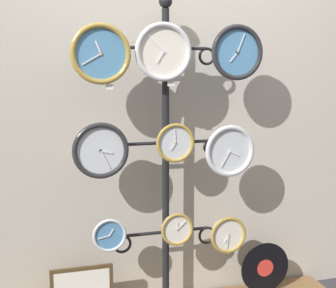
{
  "coord_description": "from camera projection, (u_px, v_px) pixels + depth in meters",
  "views": [
    {
      "loc": [
        -0.75,
        -2.21,
        1.5
      ],
      "look_at": [
        0.0,
        0.36,
        1.08
      ],
      "focal_mm": 50.0,
      "sensor_mm": 36.0,
      "label": 1
    }
  ],
  "objects": [
    {
      "name": "shop_wall",
      "position": [
        158.0,
        87.0,
        2.86
      ],
      "size": [
        4.4,
        0.04,
        2.8
      ],
      "color": "#BCB2A3",
      "rests_on": "ground_plane"
    },
    {
      "name": "display_stand",
      "position": [
        166.0,
        210.0,
        2.82
      ],
      "size": [
        0.66,
        0.39,
        1.92
      ],
      "color": "black",
      "rests_on": "ground_plane"
    },
    {
      "name": "clock_top_left",
      "position": [
        101.0,
        54.0,
        2.46
      ],
      "size": [
        0.32,
        0.04,
        0.32
      ],
      "color": "#4C84B2"
    },
    {
      "name": "clock_top_center",
      "position": [
        163.0,
        52.0,
        2.58
      ],
      "size": [
        0.33,
        0.04,
        0.33
      ],
      "color": "silver"
    },
    {
      "name": "clock_top_right",
      "position": [
        237.0,
        52.0,
        2.69
      ],
      "size": [
        0.32,
        0.04,
        0.32
      ],
      "color": "#4C84B2"
    },
    {
      "name": "clock_middle_left",
      "position": [
        101.0,
        151.0,
        2.57
      ],
      "size": [
        0.31,
        0.04,
        0.31
      ],
      "color": "silver"
    },
    {
      "name": "clock_middle_center",
      "position": [
        175.0,
        143.0,
        2.69
      ],
      "size": [
        0.23,
        0.04,
        0.23
      ],
      "color": "silver"
    },
    {
      "name": "clock_middle_right",
      "position": [
        230.0,
        151.0,
        2.75
      ],
      "size": [
        0.31,
        0.04,
        0.31
      ],
      "color": "silver"
    },
    {
      "name": "clock_bottom_left",
      "position": [
        109.0,
        235.0,
        2.64
      ],
      "size": [
        0.19,
        0.04,
        0.19
      ],
      "color": "#4C84B2"
    },
    {
      "name": "clock_bottom_center",
      "position": [
        177.0,
        229.0,
        2.76
      ],
      "size": [
        0.2,
        0.04,
        0.2
      ],
      "color": "silver"
    },
    {
      "name": "clock_bottom_right",
      "position": [
        228.0,
        235.0,
        2.88
      ],
      "size": [
        0.23,
        0.04,
        0.23
      ],
      "color": "silver"
    },
    {
      "name": "vinyl_record",
      "position": [
        265.0,
        268.0,
        3.05
      ],
      "size": [
        0.34,
        0.01,
        0.34
      ],
      "color": "black",
      "rests_on": "low_shelf"
    },
    {
      "name": "price_tag_upper",
      "position": [
        110.0,
        87.0,
        2.5
      ],
      "size": [
        0.04,
        0.0,
        0.03
      ],
      "color": "white"
    },
    {
      "name": "price_tag_mid",
      "position": [
        171.0,
        84.0,
        2.62
      ],
      "size": [
        0.04,
        0.0,
        0.03
      ],
      "color": "white"
    }
  ]
}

